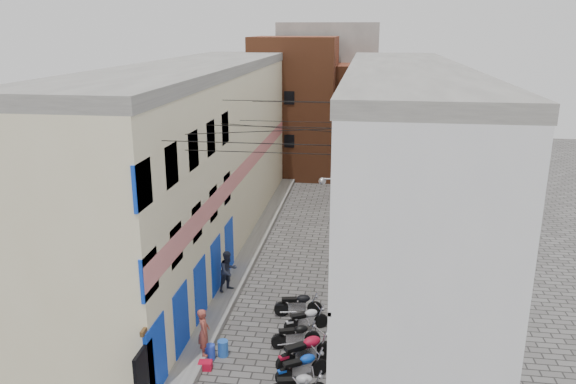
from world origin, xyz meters
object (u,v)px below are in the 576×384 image
at_px(motorcycle_g, 298,303).
at_px(person_b, 228,271).
at_px(motorcycle_f, 306,318).
at_px(motorcycle_e, 296,334).
at_px(water_jug_near, 210,352).
at_px(water_jug_far, 223,348).
at_px(red_crate, 205,365).
at_px(motorcycle_d, 306,349).
at_px(person_a, 204,332).
at_px(motorcycle_c, 302,365).

height_order(motorcycle_g, person_b, person_b).
height_order(motorcycle_f, person_b, person_b).
height_order(motorcycle_e, water_jug_near, motorcycle_e).
xyz_separation_m(motorcycle_e, water_jug_far, (-2.35, -0.88, -0.22)).
xyz_separation_m(motorcycle_g, water_jug_far, (-2.17, -3.06, -0.26)).
height_order(motorcycle_f, water_jug_far, motorcycle_f).
xyz_separation_m(motorcycle_e, water_jug_near, (-2.73, -1.11, -0.24)).
bearing_deg(red_crate, person_b, 95.37).
height_order(motorcycle_d, person_a, person_a).
distance_m(motorcycle_c, motorcycle_g, 4.08).
distance_m(water_jug_near, water_jug_far, 0.45).
relative_size(motorcycle_e, person_b, 1.01).
xyz_separation_m(motorcycle_d, person_b, (-3.68, 4.56, 0.48)).
relative_size(motorcycle_c, motorcycle_e, 1.04).
bearing_deg(motorcycle_c, motorcycle_d, 145.96).
relative_size(motorcycle_c, person_b, 1.06).
height_order(motorcycle_d, red_crate, motorcycle_d).
relative_size(motorcycle_c, person_a, 1.10).
distance_m(motorcycle_d, motorcycle_g, 3.34).
bearing_deg(red_crate, water_jug_near, 90.26).
distance_m(motorcycle_g, person_b, 3.34).
height_order(motorcycle_e, water_jug_far, motorcycle_e).
bearing_deg(water_jug_near, red_crate, -89.74).
bearing_deg(motorcycle_f, person_a, -80.79).
bearing_deg(motorcycle_f, motorcycle_d, -22.12).
height_order(motorcycle_d, motorcycle_e, motorcycle_d).
distance_m(motorcycle_f, red_crate, 4.14).
relative_size(water_jug_near, red_crate, 1.17).
height_order(motorcycle_e, person_b, person_b).
xyz_separation_m(person_b, water_jug_near, (0.48, -4.57, -0.84)).
relative_size(water_jug_far, red_crate, 1.28).
relative_size(person_a, person_b, 0.96).
relative_size(motorcycle_f, motorcycle_g, 0.93).
xyz_separation_m(motorcycle_c, person_a, (-3.32, 0.63, 0.54)).
relative_size(person_b, water_jug_far, 3.05).
height_order(motorcycle_d, motorcycle_f, motorcycle_d).
height_order(motorcycle_d, motorcycle_g, motorcycle_d).
xyz_separation_m(water_jug_near, red_crate, (0.00, -0.60, -0.12)).
bearing_deg(water_jug_far, motorcycle_c, -19.23).
xyz_separation_m(motorcycle_d, red_crate, (-3.20, -0.61, -0.49)).
bearing_deg(water_jug_near, motorcycle_c, -13.11).
bearing_deg(motorcycle_e, person_a, -84.90).
distance_m(motorcycle_g, red_crate, 4.67).
xyz_separation_m(person_a, red_crate, (0.15, -0.49, -0.93)).
relative_size(motorcycle_c, red_crate, 4.13).
xyz_separation_m(motorcycle_e, motorcycle_f, (0.24, 1.14, -0.00)).
distance_m(motorcycle_c, motorcycle_e, 1.90).
bearing_deg(motorcycle_f, motorcycle_g, 174.34).
bearing_deg(red_crate, motorcycle_c, -2.45).
bearing_deg(motorcycle_e, motorcycle_f, 150.20).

